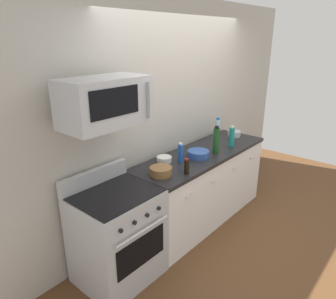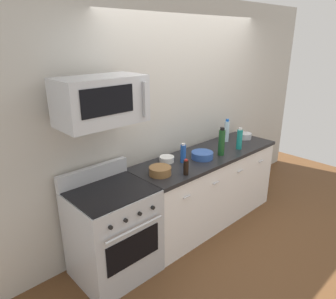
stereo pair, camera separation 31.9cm
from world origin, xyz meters
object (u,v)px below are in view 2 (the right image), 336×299
Objects in this scene: bottle_sparkling_teal at (239,139)px; bowl_white_ceramic at (167,159)px; bowl_wooden_salad at (160,171)px; bowl_steel_prep at (245,136)px; bowl_blue_mixing at (202,155)px; range_oven at (113,232)px; microwave at (101,100)px; bottle_soy_sauce_dark at (186,167)px; bottle_wine_green at (222,142)px; bottle_water_clear at (227,131)px; bottle_soda_blue at (183,153)px.

bottle_sparkling_teal reaches higher than bowl_white_ceramic.
bowl_wooden_salad reaches higher than bowl_steel_prep.
bowl_wooden_salad reaches higher than bowl_blue_mixing.
bowl_white_ceramic is (0.86, 0.16, 0.48)m from range_oven.
microwave is at bearing 89.71° from range_oven.
bottle_soy_sauce_dark is 1.49m from bowl_steel_prep.
bottle_wine_green reaches higher than bowl_steel_prep.
bottle_wine_green reaches higher than bottle_soy_sauce_dark.
bowl_blue_mixing is at bearing -2.51° from range_oven.
bottle_wine_green reaches higher than bottle_sparkling_teal.
bottle_water_clear is at bearing 66.75° from bottle_sparkling_teal.
bowl_steel_prep is at bearing 2.99° from bowl_wooden_salad.
bowl_steel_prep is (2.23, -0.01, -0.79)m from microwave.
bowl_wooden_salad is (-0.91, 0.08, -0.12)m from bottle_wine_green.
bottle_sparkling_teal is (0.83, -0.17, 0.02)m from bottle_soda_blue.
range_oven is 1.00m from bowl_white_ceramic.
bottle_sparkling_teal is at bearing -4.59° from bowl_wooden_salad.
bowl_blue_mixing reaches higher than bowl_steel_prep.
range_oven is 0.76m from bowl_wooden_salad.
bottle_wine_green is at bearing 176.19° from bottle_sparkling_teal.
bowl_wooden_salad is at bearing 175.12° from bottle_wine_green.
microwave is 1.18m from bowl_white_ceramic.
bottle_soy_sauce_dark reaches higher than bowl_steel_prep.
bowl_white_ceramic is at bearing 155.09° from bottle_wine_green.
bowl_steel_prep is at bearing 24.46° from bottle_sparkling_teal.
microwave is 2.06m from bottle_water_clear.
bottle_wine_green is at bearing -17.31° from bowl_blue_mixing.
bowl_steel_prep is (0.41, 0.19, -0.09)m from bottle_sparkling_teal.
bottle_water_clear is at bearing 7.02° from bottle_soda_blue.
bottle_water_clear reaches higher than range_oven.
bottle_water_clear is at bearing 4.02° from range_oven.
microwave is 4.39× the size of bowl_white_ceramic.
range_oven is 6.30× the size of bowl_white_ceramic.
range_oven reaches higher than bowl_wooden_salad.
bottle_soda_blue reaches higher than bowl_white_ceramic.
bottle_soda_blue is 0.97× the size of bowl_wooden_salad.
bowl_wooden_salad is at bearing 175.41° from bottle_sparkling_teal.
microwave is 2.94× the size of bowl_blue_mixing.
microwave reaches higher than bowl_blue_mixing.
bottle_soda_blue reaches higher than range_oven.
microwave reaches higher than range_oven.
bottle_water_clear reaches higher than bowl_steel_prep.
bowl_steel_prep is at bearing -20.13° from bottle_water_clear.
bottle_soy_sauce_dark reaches higher than bowl_white_ceramic.
bowl_steel_prep is (1.00, 0.09, -0.00)m from bowl_blue_mixing.
bottle_sparkling_teal is at bearing 4.41° from bottle_soy_sauce_dark.
bowl_blue_mixing is (-0.71, -0.19, -0.10)m from bottle_water_clear.
bowl_white_ceramic is at bearing 35.88° from bowl_wooden_salad.
bottle_water_clear is (1.94, 0.09, -0.68)m from microwave.
range_oven is 1.61m from bottle_wine_green.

